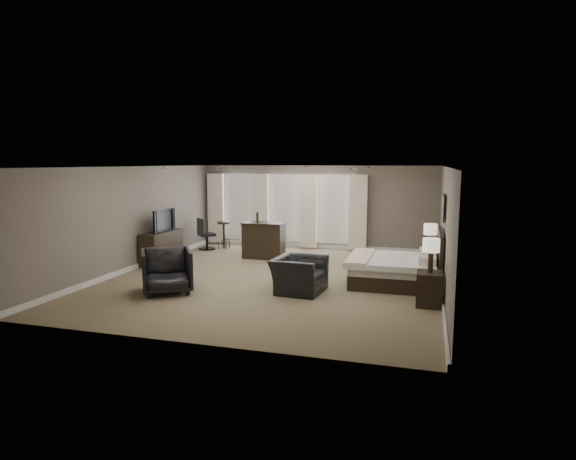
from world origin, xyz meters
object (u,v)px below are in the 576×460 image
(lamp_near, at_px, (431,255))
(tv, at_px, (161,229))
(armchair_far, at_px, (167,269))
(bar_stool_right, at_px, (270,241))
(nightstand_far, at_px, (429,261))
(bar_stool_left, at_px, (224,235))
(desk_chair, at_px, (207,234))
(bar_counter, at_px, (264,240))
(dresser, at_px, (162,247))
(lamp_far, at_px, (430,237))
(armchair_near, at_px, (299,269))
(nightstand_near, at_px, (429,289))
(bed, at_px, (388,257))

(lamp_near, distance_m, tv, 7.20)
(armchair_far, relative_size, bar_stool_right, 1.20)
(tv, bearing_deg, armchair_far, -147.33)
(nightstand_far, distance_m, tv, 7.01)
(bar_stool_left, xyz_separation_m, desk_chair, (-0.43, -0.33, 0.07))
(armchair_far, relative_size, bar_stool_left, 1.19)
(tv, bearing_deg, desk_chair, -6.52)
(armchair_far, height_order, bar_counter, bar_counter)
(lamp_near, distance_m, dresser, 7.22)
(lamp_far, relative_size, tv, 0.65)
(nightstand_far, bearing_deg, tv, -172.62)
(armchair_near, bearing_deg, bar_stool_right, 32.19)
(nightstand_near, xyz_separation_m, nightstand_far, (0.00, 2.90, -0.05))
(lamp_near, distance_m, lamp_far, 2.90)
(lamp_near, distance_m, bar_stool_left, 7.74)
(bed, height_order, bar_counter, bed)
(lamp_near, height_order, lamp_far, lamp_near)
(tv, bearing_deg, dresser, 0.00)
(bed, height_order, bar_stool_right, bed)
(bar_counter, bearing_deg, armchair_near, -59.43)
(lamp_near, bearing_deg, bed, 121.54)
(nightstand_near, bearing_deg, desk_chair, 147.61)
(lamp_far, height_order, bar_stool_right, lamp_far)
(armchair_far, distance_m, bar_stool_left, 5.23)
(nightstand_near, distance_m, dresser, 7.21)
(armchair_near, height_order, bar_stool_left, armchair_near)
(bed, relative_size, nightstand_near, 3.03)
(nightstand_near, bearing_deg, bar_stool_left, 143.83)
(armchair_near, relative_size, armchair_far, 1.11)
(nightstand_far, relative_size, lamp_far, 0.80)
(bed, relative_size, lamp_near, 3.00)
(bar_stool_right, bearing_deg, bar_counter, -102.07)
(bar_stool_right, bearing_deg, desk_chair, 168.75)
(nightstand_near, distance_m, bar_counter, 5.66)
(bed, distance_m, bar_counter, 4.12)
(dresser, distance_m, bar_counter, 2.80)
(tv, bearing_deg, armchair_near, -112.17)
(armchair_near, relative_size, bar_counter, 0.96)
(lamp_far, distance_m, armchair_far, 6.32)
(desk_chair, bearing_deg, bar_stool_left, -98.68)
(nightstand_near, bearing_deg, nightstand_far, 90.00)
(tv, height_order, armchair_far, armchair_far)
(armchair_near, height_order, bar_stool_right, armchair_near)
(tv, height_order, bar_stool_left, tv)
(lamp_near, bearing_deg, armchair_far, -173.67)
(lamp_far, height_order, desk_chair, lamp_far)
(tv, bearing_deg, nightstand_far, -82.62)
(armchair_far, distance_m, bar_stool_right, 4.45)
(bar_counter, bearing_deg, armchair_far, -100.68)
(lamp_far, height_order, bar_stool_left, lamp_far)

